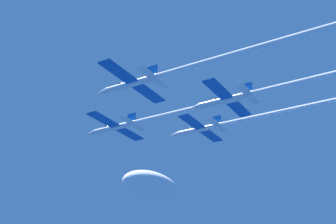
% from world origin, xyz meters
% --- Properties ---
extents(jet_lead, '(20.40, 57.26, 3.38)m').
position_xyz_m(jet_lead, '(0.60, -15.18, -0.35)').
color(jet_lead, silver).
extents(jet_left_wing, '(20.40, 61.71, 3.38)m').
position_xyz_m(jet_left_wing, '(-16.50, -33.94, -0.27)').
color(jet_left_wing, silver).
extents(jet_right_wing, '(20.40, 55.66, 3.38)m').
position_xyz_m(jet_right_wing, '(15.13, -30.98, 0.86)').
color(jet_right_wing, silver).
extents(jet_slot, '(20.40, 59.62, 3.38)m').
position_xyz_m(jet_slot, '(-0.71, -47.01, -0.72)').
color(jet_slot, silver).
extents(cloud_wispy, '(30.41, 16.72, 10.64)m').
position_xyz_m(cloud_wispy, '(62.69, 28.43, 2.80)').
color(cloud_wispy, white).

